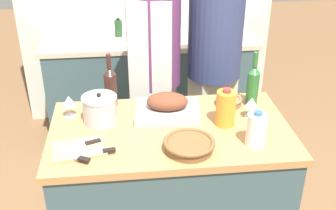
# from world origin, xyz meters

# --- Properties ---
(kitchen_island) EXTENTS (1.26, 0.72, 0.93)m
(kitchen_island) POSITION_xyz_m (0.00, 0.00, 0.47)
(kitchen_island) COLOR #3D565B
(kitchen_island) RESTS_ON ground_plane
(back_counter) EXTENTS (1.80, 0.60, 0.90)m
(back_counter) POSITION_xyz_m (0.00, 1.54, 0.45)
(back_counter) COLOR #3D565B
(back_counter) RESTS_ON ground_plane
(roasting_pan) EXTENTS (0.37, 0.29, 0.13)m
(roasting_pan) POSITION_xyz_m (-0.00, 0.14, 0.98)
(roasting_pan) COLOR #BCBCC1
(roasting_pan) RESTS_ON kitchen_island
(wicker_basket) EXTENTS (0.25, 0.25, 0.05)m
(wicker_basket) POSITION_xyz_m (0.07, -0.21, 0.96)
(wicker_basket) COLOR brown
(wicker_basket) RESTS_ON kitchen_island
(cutting_board) EXTENTS (0.28, 0.22, 0.02)m
(cutting_board) POSITION_xyz_m (-0.46, -0.16, 0.94)
(cutting_board) COLOR tan
(cutting_board) RESTS_ON kitchen_island
(stock_pot) EXTENTS (0.19, 0.19, 0.17)m
(stock_pot) POSITION_xyz_m (-0.36, 0.11, 1.01)
(stock_pot) COLOR #B7B7BC
(stock_pot) RESTS_ON kitchen_island
(mixing_bowl) EXTENTS (0.15, 0.15, 0.05)m
(mixing_bowl) POSITION_xyz_m (0.36, 0.22, 0.96)
(mixing_bowl) COLOR #846647
(mixing_bowl) RESTS_ON kitchen_island
(juice_jug) EXTENTS (0.10, 0.10, 0.21)m
(juice_jug) POSITION_xyz_m (0.29, 0.01, 1.03)
(juice_jug) COLOR orange
(juice_jug) RESTS_ON kitchen_island
(milk_jug) EXTENTS (0.10, 0.10, 0.18)m
(milk_jug) POSITION_xyz_m (0.39, -0.20, 1.02)
(milk_jug) COLOR white
(milk_jug) RESTS_ON kitchen_island
(wine_bottle_green) EXTENTS (0.07, 0.07, 0.31)m
(wine_bottle_green) POSITION_xyz_m (-0.31, 0.29, 1.05)
(wine_bottle_green) COLOR #381E19
(wine_bottle_green) RESTS_ON kitchen_island
(wine_bottle_dark) EXTENTS (0.07, 0.07, 0.32)m
(wine_bottle_dark) POSITION_xyz_m (0.49, 0.21, 1.06)
(wine_bottle_dark) COLOR #28662D
(wine_bottle_dark) RESTS_ON kitchen_island
(wine_glass_left) EXTENTS (0.08, 0.08, 0.12)m
(wine_glass_left) POSITION_xyz_m (0.45, 0.07, 1.02)
(wine_glass_left) COLOR silver
(wine_glass_left) RESTS_ON kitchen_island
(wine_glass_right) EXTENTS (0.08, 0.08, 0.12)m
(wine_glass_right) POSITION_xyz_m (-0.53, 0.18, 1.02)
(wine_glass_right) COLOR silver
(wine_glass_right) RESTS_ON kitchen_island
(knife_chef) EXTENTS (0.20, 0.10, 0.01)m
(knife_chef) POSITION_xyz_m (-0.45, -0.14, 0.95)
(knife_chef) COLOR #B7B7BC
(knife_chef) RESTS_ON cutting_board
(knife_paring) EXTENTS (0.17, 0.05, 0.01)m
(knife_paring) POSITION_xyz_m (-0.36, -0.21, 0.95)
(knife_paring) COLOR #B7B7BC
(knife_paring) RESTS_ON cutting_board
(knife_bread) EXTENTS (0.14, 0.10, 0.01)m
(knife_bread) POSITION_xyz_m (-0.46, -0.24, 0.95)
(knife_bread) COLOR #B7B7BC
(knife_bread) RESTS_ON cutting_board
(condiment_bottle_tall) EXTENTS (0.06, 0.06, 0.16)m
(condiment_bottle_tall) POSITION_xyz_m (-0.26, 1.60, 0.97)
(condiment_bottle_tall) COLOR #234C28
(condiment_bottle_tall) RESTS_ON back_counter
(condiment_bottle_short) EXTENTS (0.05, 0.05, 0.16)m
(condiment_bottle_short) POSITION_xyz_m (-0.15, 1.46, 0.97)
(condiment_bottle_short) COLOR maroon
(condiment_bottle_short) RESTS_ON back_counter
(condiment_bottle_extra) EXTENTS (0.06, 0.06, 0.13)m
(condiment_bottle_extra) POSITION_xyz_m (0.65, 1.40, 0.96)
(condiment_bottle_extra) COLOR #B28E2D
(condiment_bottle_extra) RESTS_ON back_counter
(person_cook_aproned) EXTENTS (0.36, 0.38, 1.76)m
(person_cook_aproned) POSITION_xyz_m (-0.02, 0.75, 0.98)
(person_cook_aproned) COLOR beige
(person_cook_aproned) RESTS_ON ground_plane
(person_cook_guest) EXTENTS (0.37, 0.37, 1.79)m
(person_cook_guest) POSITION_xyz_m (0.40, 0.81, 0.99)
(person_cook_guest) COLOR beige
(person_cook_guest) RESTS_ON ground_plane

